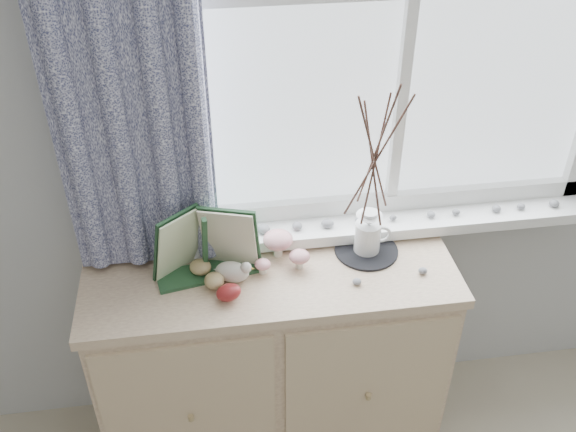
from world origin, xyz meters
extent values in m
cube|color=#B8B8B6|center=(0.00, 2.00, 1.30)|extent=(4.00, 0.04, 2.60)
cube|color=white|center=(0.30, 1.92, 0.88)|extent=(1.45, 0.16, 0.04)
cube|color=#090C36|center=(-0.52, 1.87, 1.68)|extent=(0.44, 0.06, 1.61)
cube|color=beige|center=(-0.15, 1.75, 0.41)|extent=(1.17, 0.43, 0.81)
cube|color=beige|center=(-0.15, 1.75, 0.83)|extent=(1.20, 0.45, 0.03)
cube|color=tan|center=(-0.44, 1.53, 0.41)|extent=(0.55, 0.01, 0.75)
cube|color=tan|center=(0.14, 1.53, 0.41)|extent=(0.55, 0.01, 0.75)
cylinder|color=silver|center=(-0.11, 1.83, 0.88)|extent=(0.03, 0.03, 0.06)
ellipsoid|color=#9F050C|center=(-0.11, 1.83, 0.91)|extent=(0.10, 0.10, 0.05)
cylinder|color=silver|center=(-0.05, 1.76, 0.87)|extent=(0.03, 0.03, 0.04)
ellipsoid|color=#9F050C|center=(-0.05, 1.76, 0.89)|extent=(0.07, 0.07, 0.04)
cylinder|color=silver|center=(-0.17, 1.75, 0.87)|extent=(0.02, 0.02, 0.03)
ellipsoid|color=#9F050C|center=(-0.17, 1.75, 0.88)|extent=(0.05, 0.05, 0.03)
ellipsoid|color=tan|center=(-0.33, 1.70, 0.88)|extent=(0.06, 0.05, 0.08)
ellipsoid|color=tan|center=(-0.37, 1.77, 0.88)|extent=(0.06, 0.05, 0.08)
ellipsoid|color=maroon|center=(-0.29, 1.64, 0.88)|extent=(0.06, 0.05, 0.08)
cylinder|color=black|center=(0.18, 1.81, 0.85)|extent=(0.21, 0.21, 0.01)
cylinder|color=white|center=(0.18, 1.81, 0.91)|extent=(0.09, 0.09, 0.11)
cone|color=white|center=(0.18, 1.81, 0.98)|extent=(0.09, 0.09, 0.04)
cylinder|color=white|center=(0.18, 1.81, 1.00)|extent=(0.05, 0.05, 0.02)
torus|color=white|center=(0.23, 1.81, 0.92)|extent=(0.07, 0.02, 0.06)
ellipsoid|color=gray|center=(0.11, 1.65, 0.86)|extent=(0.03, 0.03, 0.02)
ellipsoid|color=gray|center=(0.15, 1.81, 0.86)|extent=(0.03, 0.03, 0.02)
ellipsoid|color=gray|center=(0.33, 1.67, 0.86)|extent=(0.03, 0.03, 0.02)
ellipsoid|color=gray|center=(0.03, 1.85, 0.86)|extent=(0.03, 0.03, 0.02)
camera|label=1|loc=(-0.32, 0.21, 2.20)|focal=40.00mm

